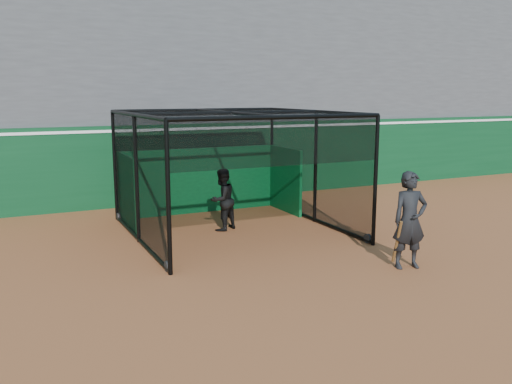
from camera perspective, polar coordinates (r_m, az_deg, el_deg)
name	(u,v)px	position (r m, az deg, el deg)	size (l,w,h in m)	color
ground	(266,291)	(9.81, 1.03, -10.34)	(120.00, 120.00, 0.00)	brown
outfield_wall	(146,164)	(17.35, -11.53, 2.94)	(50.00, 0.50, 2.50)	#0A3C1C
grandstand	(117,65)	(20.92, -14.41, 12.82)	(50.00, 7.85, 8.95)	#4C4C4F
batting_cage	(233,173)	(13.59, -2.49, 1.99)	(4.93, 5.27, 2.99)	black
batter	(222,200)	(13.81, -3.58, -0.81)	(0.77, 0.60, 1.59)	black
on_deck_player	(410,220)	(11.20, 15.87, -2.89)	(0.80, 0.61, 1.96)	black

